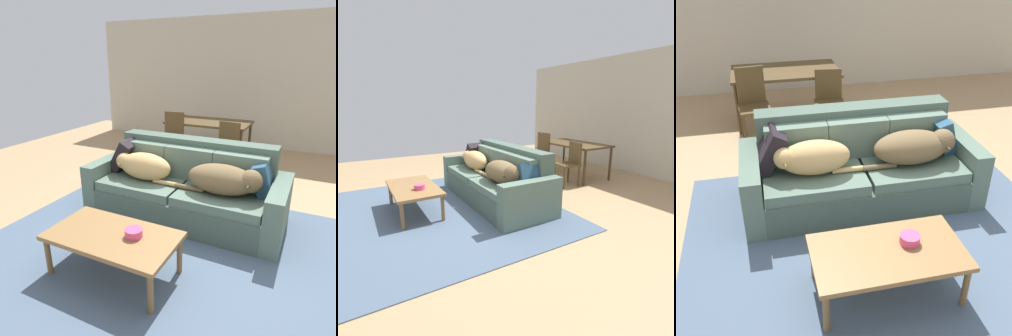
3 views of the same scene
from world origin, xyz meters
TOP-DOWN VIEW (x-y plane):
  - ground_plane at (0.00, 0.00)m, footprint 10.00×10.00m
  - back_partition at (0.00, 4.00)m, footprint 8.00×0.12m
  - area_rug at (-0.27, -0.56)m, footprint 3.47×3.17m
  - couch at (-0.27, 0.35)m, footprint 2.33×0.95m
  - dog_on_left_cushion at (-0.77, 0.18)m, footprint 0.83×0.33m
  - dog_on_right_cushion at (0.24, 0.17)m, footprint 0.94×0.40m
  - throw_pillow_by_left_arm at (-1.16, 0.40)m, footprint 0.35×0.44m
  - throw_pillow_by_right_arm at (0.61, 0.39)m, footprint 0.25×0.37m
  - coffee_table at (-0.40, -0.97)m, footprint 1.13×0.63m
  - bowl_on_coffee_table at (-0.22, -0.92)m, footprint 0.15×0.15m
  - dining_table at (-0.77, 2.58)m, footprint 1.50×0.85m
  - dining_chair_near_left at (-1.26, 2.02)m, footprint 0.44×0.44m
  - dining_chair_near_right at (-0.26, 1.99)m, footprint 0.45×0.45m

SIDE VIEW (x-z plane):
  - ground_plane at x=0.00m, z-range 0.00..0.00m
  - area_rug at x=-0.27m, z-range 0.00..0.01m
  - couch at x=-0.27m, z-range -0.11..0.80m
  - coffee_table at x=-0.40m, z-range 0.16..0.57m
  - bowl_on_coffee_table at x=-0.22m, z-range 0.41..0.48m
  - dining_chair_near_right at x=-0.26m, z-range 0.05..0.91m
  - dining_chair_near_left at x=-1.26m, z-range 0.05..0.99m
  - throw_pillow_by_right_arm at x=0.61m, z-range 0.42..0.81m
  - dog_on_left_cushion at x=-0.77m, z-range 0.45..0.78m
  - dog_on_right_cushion at x=0.24m, z-range 0.45..0.77m
  - throw_pillow_by_left_arm at x=-1.16m, z-range 0.42..0.86m
  - dining_table at x=-0.77m, z-range 0.31..1.05m
  - back_partition at x=0.00m, z-range 0.00..2.70m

